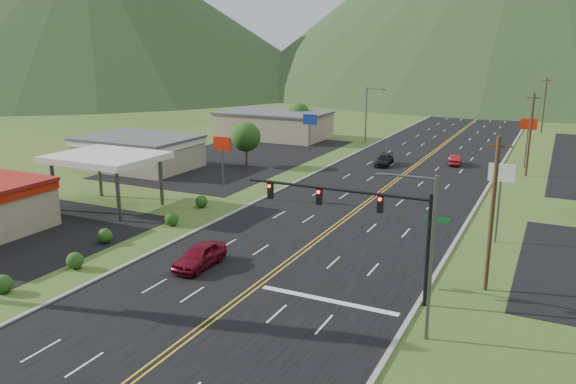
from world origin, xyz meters
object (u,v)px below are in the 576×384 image
at_px(streetlight_east, 426,247).
at_px(car_dark_mid, 384,161).
at_px(streetlight_west, 368,111).
at_px(gas_canopy, 106,159).
at_px(traffic_signal, 364,213).
at_px(car_red_far, 456,160).
at_px(car_red_near, 200,256).

bearing_deg(streetlight_east, car_dark_mid, 109.05).
relative_size(streetlight_west, gas_canopy, 0.90).
height_order(traffic_signal, streetlight_east, streetlight_east).
distance_m(traffic_signal, car_red_far, 44.18).
bearing_deg(gas_canopy, streetlight_west, 77.87).
distance_m(traffic_signal, streetlight_west, 58.88).
bearing_deg(gas_canopy, car_red_near, -27.99).
distance_m(streetlight_west, gas_canopy, 49.10).
relative_size(traffic_signal, car_red_near, 2.69).
height_order(traffic_signal, car_dark_mid, traffic_signal).
bearing_deg(car_red_far, car_dark_mid, 22.95).
distance_m(streetlight_west, car_red_far, 20.80).
distance_m(traffic_signal, gas_canopy, 29.59).
height_order(streetlight_east, car_red_near, streetlight_east).
height_order(streetlight_east, streetlight_west, same).
height_order(streetlight_east, car_red_far, streetlight_east).
height_order(car_red_near, car_red_far, car_red_near).
distance_m(streetlight_east, gas_canopy, 35.28).
distance_m(gas_canopy, car_dark_mid, 36.49).
xyz_separation_m(traffic_signal, car_dark_mid, (-10.27, 39.34, -4.65)).
relative_size(car_dark_mid, car_red_far, 1.17).
bearing_deg(gas_canopy, car_dark_mid, 59.84).
height_order(gas_canopy, car_red_near, gas_canopy).
xyz_separation_m(streetlight_east, gas_canopy, (-33.18, 12.00, -0.31)).
height_order(traffic_signal, car_red_far, traffic_signal).
xyz_separation_m(traffic_signal, streetlight_west, (-18.16, 56.00, -0.15)).
distance_m(streetlight_east, car_red_far, 48.55).
xyz_separation_m(streetlight_east, car_red_near, (-16.42, 3.09, -4.35)).
xyz_separation_m(streetlight_west, car_red_near, (6.44, -56.91, -4.35)).
relative_size(streetlight_east, gas_canopy, 0.90).
height_order(streetlight_west, car_red_near, streetlight_west).
xyz_separation_m(gas_canopy, car_red_near, (16.76, -8.91, -4.04)).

